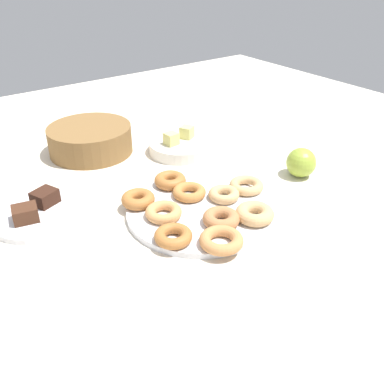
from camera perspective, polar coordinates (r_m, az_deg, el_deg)
ground_plane at (r=1.01m, az=1.00°, el=-2.86°), size 2.40×2.40×0.00m
donut_plate at (r=1.01m, az=1.01°, el=-2.52°), size 0.35×0.35×0.01m
donut_0 at (r=0.97m, az=8.42°, el=-2.89°), size 0.12×0.12×0.03m
donut_1 at (r=0.97m, az=-3.85°, el=-2.73°), size 0.12×0.12×0.02m
donut_2 at (r=1.04m, az=-0.37°, el=-0.01°), size 0.09×0.09×0.02m
donut_3 at (r=0.95m, az=4.07°, el=-3.51°), size 0.10×0.10×0.03m
donut_4 at (r=1.02m, az=-7.25°, el=-0.96°), size 0.10×0.10×0.03m
donut_5 at (r=1.08m, az=7.30°, el=0.87°), size 0.12×0.12×0.02m
donut_6 at (r=0.89m, az=-2.53°, el=-5.92°), size 0.09×0.09×0.02m
donut_7 at (r=1.09m, az=-2.95°, el=1.57°), size 0.09×0.09×0.03m
donut_8 at (r=1.04m, az=4.40°, el=-0.38°), size 0.09×0.09×0.02m
donut_9 at (r=0.88m, az=3.96°, el=-6.48°), size 0.12×0.12×0.02m
cake_plate at (r=1.06m, az=-19.84°, el=-2.87°), size 0.22×0.22×0.01m
brownie_near at (r=1.02m, az=-21.49°, el=-2.72°), size 0.06×0.06×0.03m
brownie_far at (r=1.07m, az=-19.16°, el=-0.67°), size 0.07×0.06×0.03m
basket at (r=1.33m, az=-13.50°, el=6.87°), size 0.30×0.30×0.08m
fruit_bowl at (r=1.31m, az=-1.53°, el=6.08°), size 0.19×0.19×0.03m
melon_chunk_left at (r=1.27m, az=-2.81°, el=7.16°), size 0.04×0.04×0.04m
melon_chunk_right at (r=1.32m, az=-0.70°, el=8.05°), size 0.05×0.05×0.04m
apple at (r=1.19m, az=14.45°, el=3.85°), size 0.08×0.08×0.08m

